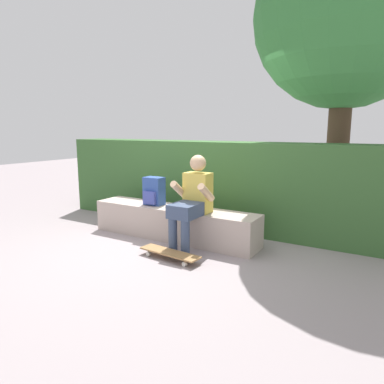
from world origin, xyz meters
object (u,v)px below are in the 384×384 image
at_px(bench_main, 174,223).
at_px(person_skater, 192,199).
at_px(skateboard_near_person, 170,253).
at_px(backpack_on_bench, 154,191).

relative_size(bench_main, person_skater, 2.07).
xyz_separation_m(skateboard_near_person, backpack_on_bench, (-0.75, 0.70, 0.57)).
height_order(bench_main, backpack_on_bench, backpack_on_bench).
xyz_separation_m(person_skater, backpack_on_bench, (-0.77, 0.21, -0.01)).
height_order(skateboard_near_person, backpack_on_bench, backpack_on_bench).
distance_m(bench_main, person_skater, 0.64).
xyz_separation_m(bench_main, skateboard_near_person, (0.42, -0.71, -0.15)).
distance_m(person_skater, skateboard_near_person, 0.75).
bearing_deg(person_skater, backpack_on_bench, 164.85).
height_order(person_skater, skateboard_near_person, person_skater).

